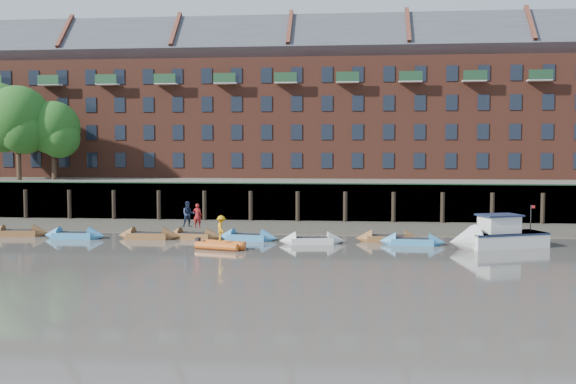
# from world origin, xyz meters

# --- Properties ---
(ground) EXTENTS (220.00, 220.00, 0.00)m
(ground) POSITION_xyz_m (0.00, 0.00, 0.00)
(ground) COLOR #5B564F
(ground) RESTS_ON ground
(foreshore) EXTENTS (110.00, 8.00, 0.50)m
(foreshore) POSITION_xyz_m (0.00, 18.00, 0.00)
(foreshore) COLOR #3D382F
(foreshore) RESTS_ON ground
(mud_band) EXTENTS (110.00, 1.60, 0.10)m
(mud_band) POSITION_xyz_m (0.00, 14.60, 0.00)
(mud_band) COLOR #4C4336
(mud_band) RESTS_ON ground
(river_wall) EXTENTS (110.00, 1.23, 3.30)m
(river_wall) POSITION_xyz_m (-0.00, 22.38, 1.59)
(river_wall) COLOR #2D2A26
(river_wall) RESTS_ON ground
(bank_terrace) EXTENTS (110.00, 28.00, 3.20)m
(bank_terrace) POSITION_xyz_m (0.00, 36.00, 1.60)
(bank_terrace) COLOR #5E594D
(bank_terrace) RESTS_ON ground
(apartment_terrace) EXTENTS (80.60, 15.56, 20.98)m
(apartment_terrace) POSITION_xyz_m (-0.00, 36.99, 12.82)
(apartment_terrace) COLOR brown
(apartment_terrace) RESTS_ON bank_terrace
(tree_cluster) EXTENTS (11.76, 7.74, 9.40)m
(tree_cluster) POSITION_xyz_m (-25.62, 27.35, 9.00)
(tree_cluster) COLOR #3A281C
(tree_cluster) RESTS_ON bank_terrace
(rowboat_0) EXTENTS (4.41, 1.77, 1.24)m
(rowboat_0) POSITION_xyz_m (-17.02, 10.93, 0.22)
(rowboat_0) COLOR brown
(rowboat_0) RESTS_ON ground
(rowboat_1) EXTENTS (4.35, 1.33, 1.26)m
(rowboat_1) POSITION_xyz_m (-12.53, 10.07, 0.22)
(rowboat_1) COLOR #3D8BC3
(rowboat_1) RESTS_ON ground
(rowboat_2) EXTENTS (4.43, 1.46, 1.27)m
(rowboat_2) POSITION_xyz_m (-7.34, 10.40, 0.23)
(rowboat_2) COLOR brown
(rowboat_2) RESTS_ON ground
(rowboat_3) EXTENTS (4.14, 1.79, 1.16)m
(rowboat_3) POSITION_xyz_m (-4.27, 10.80, 0.21)
(rowboat_3) COLOR brown
(rowboat_3) RESTS_ON ground
(rowboat_4) EXTENTS (4.31, 1.96, 1.21)m
(rowboat_4) POSITION_xyz_m (-0.43, 10.45, 0.21)
(rowboat_4) COLOR #3D8BC3
(rowboat_4) RESTS_ON ground
(rowboat_5) EXTENTS (4.41, 1.93, 1.24)m
(rowboat_5) POSITION_xyz_m (4.00, 9.17, 0.22)
(rowboat_5) COLOR silver
(rowboat_5) RESTS_ON ground
(rowboat_6) EXTENTS (4.41, 1.33, 1.28)m
(rowboat_6) POSITION_xyz_m (9.06, 10.51, 0.23)
(rowboat_6) COLOR brown
(rowboat_6) RESTS_ON ground
(rowboat_7) EXTENTS (4.29, 1.55, 1.22)m
(rowboat_7) POSITION_xyz_m (10.52, 9.35, 0.22)
(rowboat_7) COLOR #3D8BC3
(rowboat_7) RESTS_ON ground
(rib_tender) EXTENTS (3.24, 2.23, 0.55)m
(rib_tender) POSITION_xyz_m (-1.37, 6.35, 0.24)
(rib_tender) COLOR orange
(rib_tender) RESTS_ON ground
(motor_launch) EXTENTS (6.81, 4.41, 2.68)m
(motor_launch) POSITION_xyz_m (15.27, 8.51, 0.68)
(motor_launch) COLOR silver
(motor_launch) RESTS_ON ground
(person_rower_a) EXTENTS (0.62, 0.42, 1.66)m
(person_rower_a) POSITION_xyz_m (-3.99, 10.78, 1.61)
(person_rower_a) COLOR maroon
(person_rower_a) RESTS_ON rowboat_3
(person_rower_b) EXTENTS (1.05, 0.94, 1.79)m
(person_rower_b) POSITION_xyz_m (-4.71, 11.07, 1.68)
(person_rower_b) COLOR #19233F
(person_rower_b) RESTS_ON rowboat_3
(person_rib_crew) EXTENTS (0.89, 1.16, 1.58)m
(person_rib_crew) POSITION_xyz_m (-1.43, 6.32, 1.30)
(person_rib_crew) COLOR orange
(person_rib_crew) RESTS_ON rib_tender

